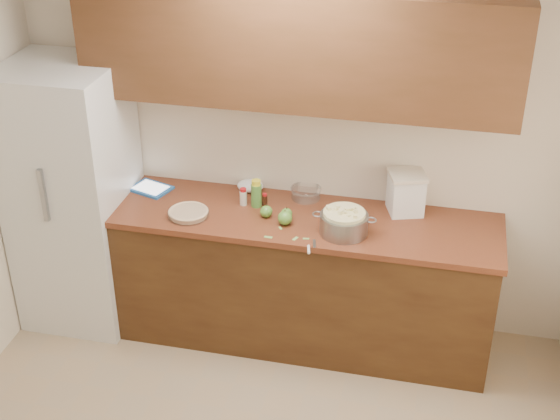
% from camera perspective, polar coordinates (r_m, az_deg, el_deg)
% --- Properties ---
extents(room_shell, '(3.60, 3.60, 3.60)m').
position_cam_1_polar(room_shell, '(3.46, -4.50, -6.75)').
color(room_shell, tan).
rests_on(room_shell, ground).
extents(counter_run, '(2.64, 0.68, 0.92)m').
position_cam_1_polar(counter_run, '(5.11, 0.64, -4.86)').
color(counter_run, '#4C2F15').
rests_on(counter_run, ground).
extents(upper_cabinets, '(2.60, 0.34, 0.70)m').
position_cam_1_polar(upper_cabinets, '(4.60, 1.16, 11.78)').
color(upper_cabinets, '#542F19').
rests_on(upper_cabinets, room_shell).
extents(fridge, '(0.70, 0.70, 1.80)m').
position_cam_1_polar(fridge, '(5.31, -14.80, 0.96)').
color(fridge, silver).
rests_on(fridge, ground).
extents(pie, '(0.26, 0.26, 0.04)m').
position_cam_1_polar(pie, '(4.89, -6.72, -0.22)').
color(pie, silver).
rests_on(pie, counter_run).
extents(colander, '(0.39, 0.29, 0.14)m').
position_cam_1_polar(colander, '(4.67, 4.70, -0.93)').
color(colander, gray).
rests_on(colander, counter_run).
extents(flour_canister, '(0.27, 0.27, 0.27)m').
position_cam_1_polar(flour_canister, '(4.91, 9.19, 1.29)').
color(flour_canister, white).
rests_on(flour_canister, counter_run).
extents(tablet, '(0.30, 0.26, 0.02)m').
position_cam_1_polar(tablet, '(5.24, -9.43, 1.56)').
color(tablet, '#2564B2').
rests_on(tablet, counter_run).
extents(paring_knife, '(0.05, 0.17, 0.02)m').
position_cam_1_polar(paring_knife, '(4.53, 2.18, -2.83)').
color(paring_knife, gray).
rests_on(paring_knife, counter_run).
extents(lemon_bottle, '(0.07, 0.07, 0.18)m').
position_cam_1_polar(lemon_bottle, '(4.94, -1.74, 1.19)').
color(lemon_bottle, '#4C8C38').
rests_on(lemon_bottle, counter_run).
extents(cinnamon_shaker, '(0.05, 0.05, 0.12)m').
position_cam_1_polar(cinnamon_shaker, '(4.97, -2.70, 0.97)').
color(cinnamon_shaker, beige).
rests_on(cinnamon_shaker, counter_run).
extents(vanilla_bottle, '(0.03, 0.03, 0.09)m').
position_cam_1_polar(vanilla_bottle, '(4.95, -1.12, 0.72)').
color(vanilla_bottle, black).
rests_on(vanilla_bottle, counter_run).
extents(mixing_bowl, '(0.20, 0.20, 0.08)m').
position_cam_1_polar(mixing_bowl, '(5.05, 1.91, 1.30)').
color(mixing_bowl, silver).
rests_on(mixing_bowl, counter_run).
extents(paper_towel, '(0.21, 0.20, 0.07)m').
position_cam_1_polar(paper_towel, '(5.15, -2.19, 1.79)').
color(paper_towel, white).
rests_on(paper_towel, counter_run).
extents(apple_left, '(0.08, 0.08, 0.09)m').
position_cam_1_polar(apple_left, '(4.84, -1.01, -0.11)').
color(apple_left, '#569032').
rests_on(apple_left, counter_run).
extents(apple_center, '(0.07, 0.07, 0.08)m').
position_cam_1_polar(apple_center, '(4.81, 0.49, -0.28)').
color(apple_center, '#569032').
rests_on(apple_center, counter_run).
extents(apple_front, '(0.09, 0.09, 0.10)m').
position_cam_1_polar(apple_front, '(4.75, 0.37, -0.59)').
color(apple_front, '#569032').
rests_on(apple_front, counter_run).
extents(peel_a, '(0.04, 0.02, 0.00)m').
position_cam_1_polar(peel_a, '(4.63, 1.91, -2.11)').
color(peel_a, '#89C25E').
rests_on(peel_a, counter_run).
extents(peel_b, '(0.05, 0.02, 0.00)m').
position_cam_1_polar(peel_b, '(4.64, -0.86, -2.00)').
color(peel_b, '#89C25E').
rests_on(peel_b, counter_run).
extents(peel_c, '(0.03, 0.05, 0.00)m').
position_cam_1_polar(peel_c, '(4.63, 1.12, -2.10)').
color(peel_c, '#89C25E').
rests_on(peel_c, counter_run).
extents(peel_d, '(0.03, 0.04, 0.00)m').
position_cam_1_polar(peel_d, '(4.73, 0.03, -1.33)').
color(peel_d, '#89C25E').
rests_on(peel_d, counter_run).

